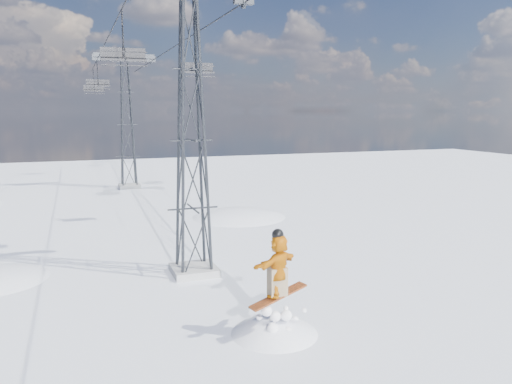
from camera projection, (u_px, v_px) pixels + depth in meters
The scene contains 10 objects.
ground at pixel (234, 370), 12.93m from camera, with size 120.00×120.00×0.00m, color white.
snow_terrain at pixel (68, 363), 32.55m from camera, with size 39.00×37.00×22.00m.
lift_tower_near at pixel (192, 141), 19.74m from camera, with size 5.20×1.80×11.43m.
lift_tower_far at pixel (127, 125), 42.93m from camera, with size 5.20×1.80×11.43m.
haul_cables at pixel (147, 39), 29.55m from camera, with size 4.46×51.00×0.06m.
snowboarder_jump at pixel (274, 382), 15.33m from camera, with size 4.40×4.40×7.26m.
lift_chair_near at pixel (123, 56), 21.18m from camera, with size 1.89×0.54×2.34m.
lift_chair_mid at pixel (197, 69), 27.48m from camera, with size 1.91×0.55×2.37m.
lift_chair_far at pixel (98, 83), 42.11m from camera, with size 1.91×0.55×2.37m.
lift_chair_extra at pixel (94, 89), 50.05m from camera, with size 2.01×0.58×2.50m.
Camera 1 is at (-3.58, -11.49, 6.64)m, focal length 35.00 mm.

